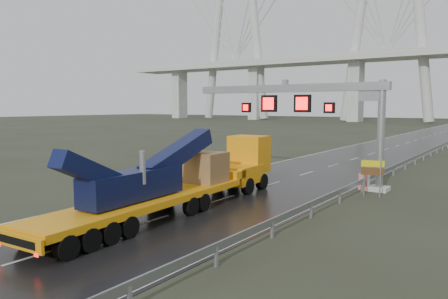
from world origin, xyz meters
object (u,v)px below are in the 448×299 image
Objects in this scene: heavy_haul_truck at (193,176)px; sign_gantry at (312,105)px; exit_sign_pair at (372,171)px; striped_barrier at (364,182)px.

sign_gantry is at bearing 72.80° from heavy_haul_truck.
exit_sign_pair is at bearing 43.12° from heavy_haul_truck.
striped_barrier is (-1.10, 2.04, -1.07)m from exit_sign_pair.
sign_gantry is 13.76× the size of striped_barrier.
heavy_haul_truck reaches higher than exit_sign_pair.
heavy_haul_truck reaches higher than striped_barrier.
heavy_haul_truck is at bearing -155.51° from exit_sign_pair.
striped_barrier is at bearing -3.52° from sign_gantry.
heavy_haul_truck is 16.83× the size of striped_barrier.
sign_gantry reaches higher than exit_sign_pair.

